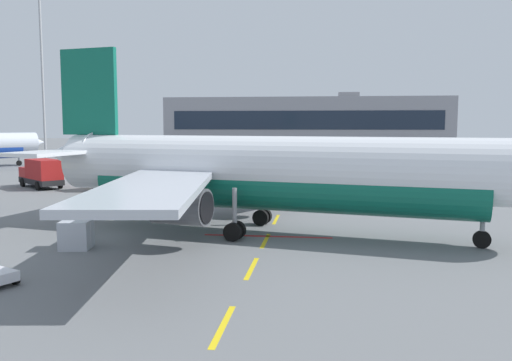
# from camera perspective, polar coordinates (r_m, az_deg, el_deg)

# --- Properties ---
(apron_paint_markings) EXTENTS (8.00, 95.79, 0.01)m
(apron_paint_markings) POSITION_cam_1_polar(r_m,az_deg,el_deg) (48.86, 3.16, -2.15)
(apron_paint_markings) COLOR yellow
(apron_paint_markings) RESTS_ON ground
(airliner_foreground) EXTENTS (34.61, 33.87, 12.20)m
(airliner_foreground) POSITION_cam_1_polar(r_m,az_deg,el_deg) (33.77, 1.54, 0.93)
(airliner_foreground) COLOR white
(airliner_foreground) RESTS_ON ground
(fuel_service_truck) EXTENTS (5.78, 7.19, 3.14)m
(fuel_service_truck) POSITION_cam_1_polar(r_m,az_deg,el_deg) (59.53, -14.52, 0.73)
(fuel_service_truck) COLOR black
(fuel_service_truck) RESTS_ON ground
(ground_power_truck) EXTENTS (6.89, 6.36, 3.14)m
(ground_power_truck) POSITION_cam_1_polar(r_m,az_deg,el_deg) (62.95, -21.89, 0.76)
(ground_power_truck) COLOR black
(ground_power_truck) RESTS_ON ground
(uld_cargo_container) EXTENTS (1.80, 1.77, 1.60)m
(uld_cargo_container) POSITION_cam_1_polar(r_m,az_deg,el_deg) (31.65, -18.61, -5.49)
(uld_cargo_container) COLOR #B7BCC6
(uld_cargo_container) RESTS_ON ground
(apron_light_mast_near) EXTENTS (1.80, 1.80, 29.18)m
(apron_light_mast_near) POSITION_cam_1_polar(r_m,az_deg,el_deg) (87.96, -21.89, 12.70)
(apron_light_mast_near) COLOR slate
(apron_light_mast_near) RESTS_ON ground
(terminal_satellite) EXTENTS (82.06, 20.74, 16.21)m
(terminal_satellite) POSITION_cam_1_polar(r_m,az_deg,el_deg) (161.54, 5.42, 6.14)
(terminal_satellite) COLOR gray
(terminal_satellite) RESTS_ON ground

